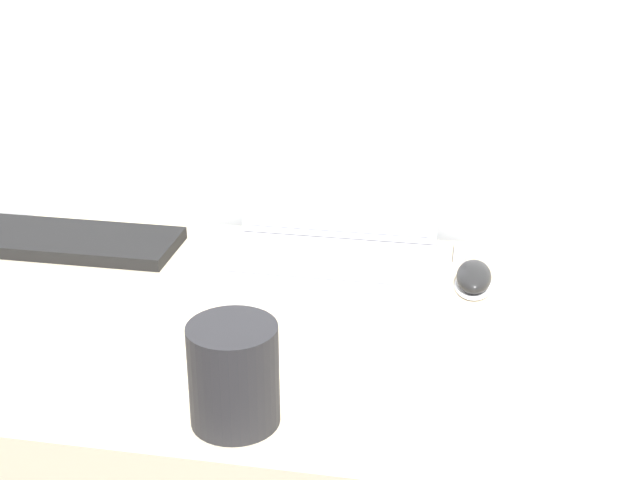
{
  "coord_description": "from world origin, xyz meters",
  "views": [
    {
      "loc": [
        0.17,
        -0.73,
        1.32
      ],
      "look_at": [
        -0.03,
        0.41,
        0.82
      ],
      "focal_mm": 50.0,
      "sensor_mm": 36.0,
      "label": 1
    }
  ],
  "objects_px": {
    "laptop": "(332,233)",
    "drink_cup": "(234,373)",
    "usb_stick": "(460,253)",
    "computer_mouse": "(474,278)",
    "external_keyboard": "(66,240)"
  },
  "relations": [
    {
      "from": "usb_stick",
      "to": "external_keyboard",
      "type": "bearing_deg",
      "value": -172.77
    },
    {
      "from": "computer_mouse",
      "to": "usb_stick",
      "type": "distance_m",
      "value": 0.11
    },
    {
      "from": "computer_mouse",
      "to": "usb_stick",
      "type": "relative_size",
      "value": 1.67
    },
    {
      "from": "laptop",
      "to": "drink_cup",
      "type": "relative_size",
      "value": 2.63
    },
    {
      "from": "usb_stick",
      "to": "computer_mouse",
      "type": "bearing_deg",
      "value": -77.99
    },
    {
      "from": "laptop",
      "to": "external_keyboard",
      "type": "xyz_separation_m",
      "value": [
        -0.43,
        -0.01,
        -0.04
      ]
    },
    {
      "from": "external_keyboard",
      "to": "laptop",
      "type": "bearing_deg",
      "value": 1.51
    },
    {
      "from": "laptop",
      "to": "external_keyboard",
      "type": "distance_m",
      "value": 0.44
    },
    {
      "from": "laptop",
      "to": "drink_cup",
      "type": "height_order",
      "value": "laptop"
    },
    {
      "from": "computer_mouse",
      "to": "usb_stick",
      "type": "height_order",
      "value": "computer_mouse"
    },
    {
      "from": "usb_stick",
      "to": "laptop",
      "type": "bearing_deg",
      "value": -160.66
    },
    {
      "from": "drink_cup",
      "to": "usb_stick",
      "type": "xyz_separation_m",
      "value": [
        0.23,
        0.5,
        -0.06
      ]
    },
    {
      "from": "laptop",
      "to": "drink_cup",
      "type": "distance_m",
      "value": 0.43
    },
    {
      "from": "external_keyboard",
      "to": "usb_stick",
      "type": "bearing_deg",
      "value": 7.23
    },
    {
      "from": "drink_cup",
      "to": "external_keyboard",
      "type": "xyz_separation_m",
      "value": [
        -0.4,
        0.42,
        -0.05
      ]
    }
  ]
}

